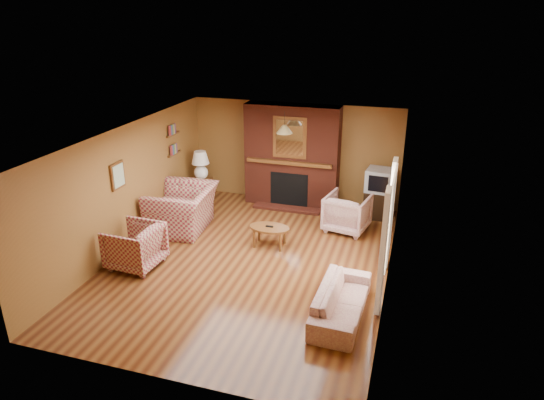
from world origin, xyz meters
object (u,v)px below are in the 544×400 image
(floral_sofa, at_px, (341,301))
(crt_tv, at_px, (379,180))
(table_lamp, at_px, (201,164))
(tv_stand, at_px, (377,204))
(plaid_armchair, at_px, (135,246))
(floral_armchair, at_px, (347,213))
(coffee_table, at_px, (269,229))
(fireplace, at_px, (292,157))
(plaid_loveseat, at_px, (182,209))
(side_table, at_px, (202,191))

(floral_sofa, relative_size, crt_tv, 2.89)
(table_lamp, xyz_separation_m, tv_stand, (4.15, 0.35, -0.66))
(table_lamp, relative_size, crt_tv, 1.16)
(plaid_armchair, xyz_separation_m, floral_armchair, (3.46, 2.67, -0.01))
(coffee_table, distance_m, tv_stand, 2.83)
(floral_armchair, bearing_deg, coffee_table, 52.51)
(tv_stand, bearing_deg, table_lamp, -175.26)
(floral_armchair, bearing_deg, floral_sofa, 108.23)
(plaid_armchair, relative_size, floral_armchair, 1.02)
(plaid_armchair, bearing_deg, floral_sofa, 86.92)
(floral_armchair, bearing_deg, crt_tv, -109.91)
(fireplace, xyz_separation_m, floral_armchair, (1.51, -1.09, -0.78))
(floral_armchair, xyz_separation_m, crt_tv, (0.54, 0.90, 0.48))
(coffee_table, distance_m, crt_tv, 2.87)
(plaid_loveseat, bearing_deg, plaid_armchair, -8.58)
(floral_sofa, xyz_separation_m, coffee_table, (-1.74, 1.91, 0.11))
(plaid_loveseat, relative_size, floral_armchair, 1.62)
(side_table, bearing_deg, table_lamp, 0.00)
(plaid_loveseat, distance_m, crt_tv, 4.34)
(fireplace, height_order, coffee_table, fireplace)
(plaid_loveseat, bearing_deg, fireplace, 132.78)
(side_table, height_order, crt_tv, crt_tv)
(plaid_armchair, height_order, table_lamp, table_lamp)
(plaid_loveseat, distance_m, tv_stand, 4.33)
(table_lamp, bearing_deg, plaid_armchair, -87.34)
(tv_stand, bearing_deg, crt_tv, -90.08)
(coffee_table, xyz_separation_m, crt_tv, (1.89, 2.10, 0.52))
(coffee_table, bearing_deg, side_table, 142.17)
(floral_sofa, relative_size, table_lamp, 2.48)
(floral_armchair, xyz_separation_m, tv_stand, (0.54, 0.91, -0.08))
(fireplace, distance_m, coffee_table, 2.43)
(plaid_loveseat, xyz_separation_m, plaid_armchair, (-0.10, -1.71, -0.06))
(floral_sofa, relative_size, floral_armchair, 1.96)
(plaid_armchair, height_order, tv_stand, plaid_armchair)
(plaid_armchair, height_order, side_table, plaid_armchair)
(floral_armchair, relative_size, tv_stand, 1.39)
(coffee_table, bearing_deg, plaid_armchair, -144.92)
(plaid_loveseat, height_order, table_lamp, table_lamp)
(plaid_loveseat, relative_size, coffee_table, 1.77)
(floral_sofa, xyz_separation_m, floral_armchair, (-0.39, 3.10, 0.15))
(floral_sofa, bearing_deg, table_lamp, 49.62)
(floral_armchair, distance_m, tv_stand, 1.06)
(floral_armchair, xyz_separation_m, table_lamp, (-3.61, 0.56, 0.58))
(plaid_loveseat, distance_m, table_lamp, 1.62)
(plaid_loveseat, distance_m, floral_armchair, 3.50)
(coffee_table, bearing_deg, floral_armchair, 41.45)
(plaid_armchair, xyz_separation_m, table_lamp, (-0.15, 3.23, 0.57))
(crt_tv, bearing_deg, floral_sofa, -92.15)
(fireplace, bearing_deg, plaid_armchair, -117.38)
(crt_tv, bearing_deg, side_table, -175.26)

